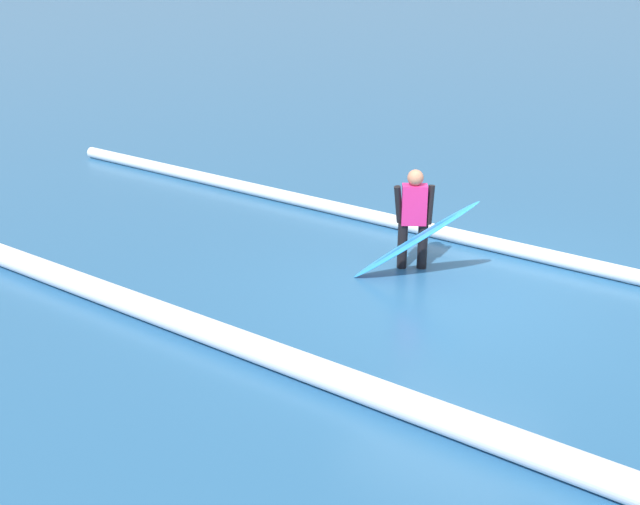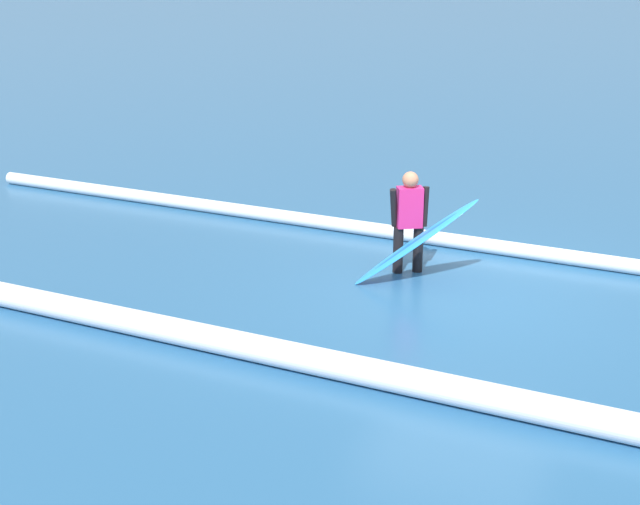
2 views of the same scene
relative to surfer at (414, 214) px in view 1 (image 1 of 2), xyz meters
The scene contains 4 objects.
ground_plane 1.27m from the surfer, 156.74° to the left, with size 189.91×189.91×0.00m, color #285B89.
surfer is the anchor object (origin of this frame).
surfboard 0.48m from the surfer, 122.27° to the left, with size 1.58×1.07×1.18m.
wave_crest_midground 4.76m from the surfer, 133.73° to the left, with size 0.30×0.30×21.19m, color white.
Camera 1 is at (-4.04, 9.03, 4.44)m, focal length 45.67 mm.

